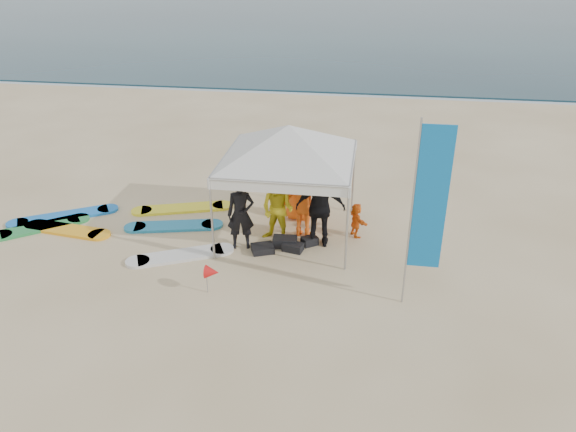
# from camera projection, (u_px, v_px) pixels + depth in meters

# --- Properties ---
(ground) EXTENTS (120.00, 120.00, 0.00)m
(ground) POSITION_uv_depth(u_px,v_px,m) (223.00, 334.00, 10.29)
(ground) COLOR beige
(ground) RESTS_ON ground
(ocean) EXTENTS (160.00, 84.00, 0.08)m
(ocean) POSITION_uv_depth(u_px,v_px,m) (357.00, 2.00, 63.41)
(ocean) COLOR #0C2633
(ocean) RESTS_ON ground
(shoreline_foam) EXTENTS (160.00, 1.20, 0.01)m
(shoreline_foam) POSITION_uv_depth(u_px,v_px,m) (321.00, 92.00, 26.41)
(shoreline_foam) COLOR silver
(shoreline_foam) RESTS_ON ground
(person_black_a) EXTENTS (0.70, 0.54, 1.71)m
(person_black_a) POSITION_uv_depth(u_px,v_px,m) (241.00, 214.00, 12.82)
(person_black_a) COLOR black
(person_black_a) RESTS_ON ground
(person_yellow) EXTENTS (0.97, 0.85, 1.67)m
(person_yellow) POSITION_uv_depth(u_px,v_px,m) (278.00, 209.00, 13.09)
(person_yellow) COLOR yellow
(person_yellow) RESTS_ON ground
(person_orange_a) EXTENTS (1.31, 0.88, 1.89)m
(person_orange_a) POSITION_uv_depth(u_px,v_px,m) (304.00, 199.00, 13.33)
(person_orange_a) COLOR #FD5F16
(person_orange_a) RESTS_ON ground
(person_black_b) EXTENTS (1.17, 0.54, 1.95)m
(person_black_b) POSITION_uv_depth(u_px,v_px,m) (320.00, 208.00, 12.85)
(person_black_b) COLOR black
(person_black_b) RESTS_ON ground
(person_orange_b) EXTENTS (0.95, 0.72, 1.74)m
(person_orange_b) POSITION_uv_depth(u_px,v_px,m) (298.00, 187.00, 14.17)
(person_orange_b) COLOR orange
(person_orange_b) RESTS_ON ground
(person_seated) EXTENTS (0.59, 0.82, 0.86)m
(person_seated) POSITION_uv_depth(u_px,v_px,m) (356.00, 220.00, 13.49)
(person_seated) COLOR orange
(person_seated) RESTS_ON ground
(canopy_tent) EXTENTS (4.17, 4.17, 3.14)m
(canopy_tent) POSITION_uv_depth(u_px,v_px,m) (289.00, 126.00, 12.58)
(canopy_tent) COLOR #A5A5A8
(canopy_tent) RESTS_ON ground
(feather_flag) EXTENTS (0.63, 0.04, 3.78)m
(feather_flag) POSITION_uv_depth(u_px,v_px,m) (429.00, 201.00, 10.17)
(feather_flag) COLOR #A5A5A8
(feather_flag) RESTS_ON ground
(marker_pennant) EXTENTS (0.28, 0.28, 0.64)m
(marker_pennant) POSITION_uv_depth(u_px,v_px,m) (212.00, 272.00, 11.26)
(marker_pennant) COLOR #A5A5A8
(marker_pennant) RESTS_ON ground
(gear_pile) EXTENTS (1.57, 0.98, 0.22)m
(gear_pile) POSITION_uv_depth(u_px,v_px,m) (285.00, 245.00, 13.09)
(gear_pile) COLOR black
(gear_pile) RESTS_ON ground
(surfboard_spread) EXTENTS (5.78, 3.64, 0.07)m
(surfboard_spread) POSITION_uv_depth(u_px,v_px,m) (118.00, 226.00, 14.07)
(surfboard_spread) COLOR #248640
(surfboard_spread) RESTS_ON ground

